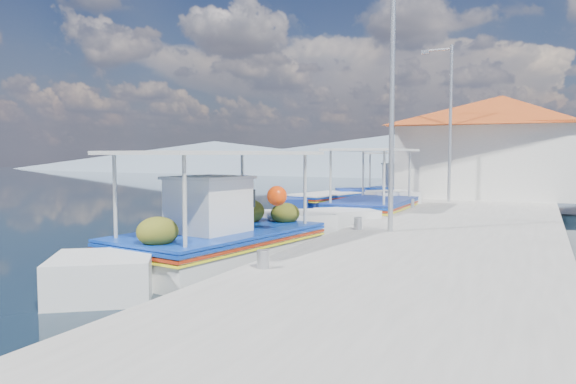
% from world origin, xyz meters
% --- Properties ---
extents(ground, '(160.00, 160.00, 0.00)m').
position_xyz_m(ground, '(0.00, 0.00, 0.00)').
color(ground, black).
rests_on(ground, ground).
extents(quay, '(5.00, 44.00, 0.50)m').
position_xyz_m(quay, '(5.90, 6.00, 0.25)').
color(quay, '#A8A49D').
rests_on(quay, ground).
extents(bollards, '(0.20, 17.20, 0.30)m').
position_xyz_m(bollards, '(3.80, 5.25, 0.65)').
color(bollards, '#A5A8AD').
rests_on(bollards, quay).
extents(main_caique, '(3.18, 7.97, 2.66)m').
position_xyz_m(main_caique, '(1.82, -1.11, 0.51)').
color(main_caique, white).
rests_on(main_caique, ground).
extents(caique_green_canopy, '(2.29, 7.46, 2.79)m').
position_xyz_m(caique_green_canopy, '(2.69, 7.14, 0.42)').
color(caique_green_canopy, white).
rests_on(caique_green_canopy, ground).
extents(caique_blue_hull, '(2.72, 5.69, 1.05)m').
position_xyz_m(caique_blue_hull, '(-0.44, 10.48, 0.28)').
color(caique_blue_hull, navy).
rests_on(caique_blue_hull, ground).
extents(caique_far, '(3.02, 7.57, 2.68)m').
position_xyz_m(caique_far, '(1.72, 15.50, 0.50)').
color(caique_far, white).
rests_on(caique_far, ground).
extents(harbor_building, '(10.49, 10.49, 4.40)m').
position_xyz_m(harbor_building, '(6.20, 15.00, 2.78)').
color(harbor_building, silver).
rests_on(harbor_building, quay).
extents(lamp_post_near, '(1.21, 0.14, 6.00)m').
position_xyz_m(lamp_post_near, '(4.51, 2.00, 3.85)').
color(lamp_post_near, '#A5A8AD').
rests_on(lamp_post_near, quay).
extents(lamp_post_far, '(1.21, 0.14, 6.00)m').
position_xyz_m(lamp_post_far, '(4.51, 11.00, 3.85)').
color(lamp_post_far, '#A5A8AD').
rests_on(lamp_post_far, quay).
extents(mountain_ridge, '(171.40, 96.00, 5.50)m').
position_xyz_m(mountain_ridge, '(6.54, 56.00, 2.04)').
color(mountain_ridge, slate).
rests_on(mountain_ridge, ground).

